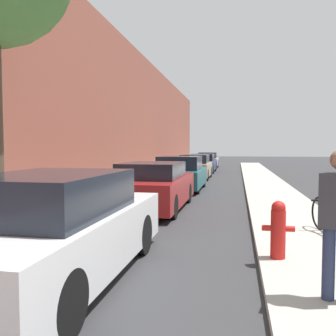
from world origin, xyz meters
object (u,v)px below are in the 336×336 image
at_px(parked_car_white, 57,230).
at_px(bicycle, 332,217).
at_px(parked_car_champagne, 195,167).
at_px(parked_car_red, 154,187).
at_px(fire_hydrant, 278,229).
at_px(parked_car_teal, 181,174).
at_px(parked_car_silver, 208,161).
at_px(parked_car_navy, 203,163).

height_order(parked_car_white, bicycle, parked_car_white).
bearing_deg(parked_car_champagne, parked_car_white, -89.90).
bearing_deg(parked_car_champagne, parked_car_red, -89.99).
bearing_deg(bicycle, parked_car_red, 130.94).
height_order(parked_car_white, fire_hydrant, parked_car_white).
xyz_separation_m(parked_car_teal, parked_car_champagne, (-0.02, 5.59, -0.01)).
xyz_separation_m(parked_car_white, parked_car_silver, (-0.20, 27.34, -0.04)).
distance_m(parked_car_navy, parked_car_silver, 5.49).
relative_size(parked_car_silver, fire_hydrant, 4.50).
height_order(parked_car_red, parked_car_teal, parked_car_teal).
bearing_deg(parked_car_red, fire_hydrant, -56.38).
relative_size(parked_car_navy, parked_car_silver, 1.10).
height_order(parked_car_white, parked_car_teal, parked_car_white).
xyz_separation_m(parked_car_white, fire_hydrant, (3.00, 1.22, -0.13)).
bearing_deg(parked_car_red, parked_car_navy, 90.29).
bearing_deg(parked_car_navy, bicycle, -77.26).
xyz_separation_m(parked_car_silver, bicycle, (4.38, -24.46, -0.19)).
bearing_deg(parked_car_navy, parked_car_champagne, -89.18).
distance_m(parked_car_navy, fire_hydrant, 20.86).
distance_m(parked_car_red, parked_car_teal, 4.87).
bearing_deg(parked_car_navy, parked_car_white, -89.71).
xyz_separation_m(parked_car_white, bicycle, (4.18, 2.88, -0.23)).
bearing_deg(parked_car_red, parked_car_teal, 89.74).
height_order(parked_car_navy, bicycle, parked_car_navy).
height_order(parked_car_teal, parked_car_silver, parked_car_teal).
distance_m(fire_hydrant, bicycle, 2.04).
xyz_separation_m(fire_hydrant, bicycle, (1.18, 1.66, -0.10)).
height_order(parked_car_navy, parked_car_silver, parked_car_silver).
distance_m(parked_car_champagne, parked_car_navy, 5.62).
xyz_separation_m(parked_car_red, parked_car_navy, (-0.08, 16.08, -0.01)).
xyz_separation_m(parked_car_navy, parked_car_silver, (-0.09, 5.49, 0.02)).
xyz_separation_m(parked_car_white, parked_car_red, (-0.03, 5.78, -0.04)).
distance_m(parked_car_white, fire_hydrant, 3.24).
bearing_deg(parked_car_champagne, parked_car_silver, 90.88).
relative_size(parked_car_teal, parked_car_silver, 1.01).
xyz_separation_m(parked_car_champagne, bicycle, (4.21, -13.36, -0.20)).
bearing_deg(fire_hydrant, parked_car_red, 123.62).
bearing_deg(parked_car_champagne, parked_car_navy, 90.82).
distance_m(parked_car_red, bicycle, 5.11).
bearing_deg(parked_car_teal, fire_hydrant, -72.30).
relative_size(parked_car_white, parked_car_navy, 1.02).
bearing_deg(parked_car_white, parked_car_navy, 90.29).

